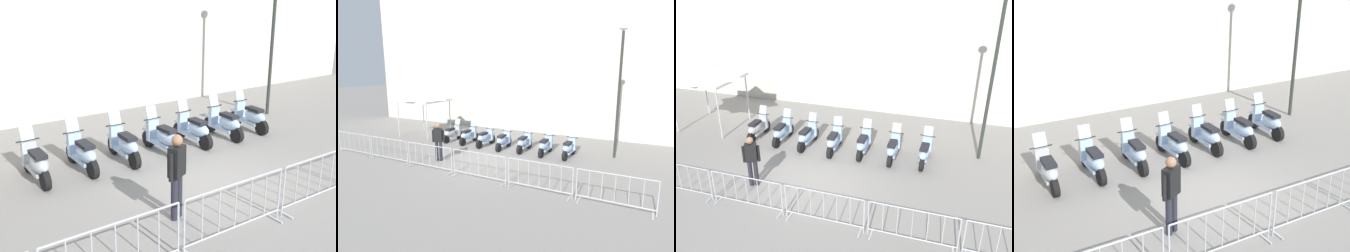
{
  "view_description": "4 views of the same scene",
  "coord_description": "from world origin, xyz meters",
  "views": [
    {
      "loc": [
        -6.2,
        -6.71,
        4.27
      ],
      "look_at": [
        -0.01,
        1.83,
        0.9
      ],
      "focal_mm": 45.21,
      "sensor_mm": 36.0,
      "label": 1
    },
    {
      "loc": [
        6.42,
        -10.65,
        4.04
      ],
      "look_at": [
        0.26,
        2.13,
        1.26
      ],
      "focal_mm": 30.34,
      "sensor_mm": 36.0,
      "label": 2
    },
    {
      "loc": [
        3.89,
        -9.42,
        6.46
      ],
      "look_at": [
        0.41,
        2.4,
        1.02
      ],
      "focal_mm": 37.83,
      "sensor_mm": 36.0,
      "label": 3
    },
    {
      "loc": [
        -5.54,
        -7.57,
        5.46
      ],
      "look_at": [
        0.23,
        2.0,
        1.03
      ],
      "focal_mm": 47.43,
      "sensor_mm": 36.0,
      "label": 4
    }
  ],
  "objects": [
    {
      "name": "ground_plane",
      "position": [
        0.0,
        0.0,
        0.0
      ],
      "size": [
        120.0,
        120.0,
        0.0
      ],
      "primitive_type": "plane",
      "color": "gray"
    },
    {
      "name": "building_facade",
      "position": [
        0.26,
        8.01,
        7.09
      ],
      "size": [
        28.06,
        3.3,
        14.18
      ],
      "primitive_type": "cube",
      "rotation": [
        0.0,
        0.0,
        -0.03
      ],
      "color": "beige",
      "rests_on": "ground"
    },
    {
      "name": "motorcycle_0",
      "position": [
        -3.35,
        2.43,
        0.45
      ],
      "size": [
        0.56,
        1.72,
        1.24
      ],
      "color": "black",
      "rests_on": "ground"
    },
    {
      "name": "motorcycle_1",
      "position": [
        -2.21,
        2.37,
        0.45
      ],
      "size": [
        0.56,
        1.72,
        1.24
      ],
      "color": "black",
      "rests_on": "ground"
    },
    {
      "name": "motorcycle_2",
      "position": [
        -1.07,
        2.27,
        0.45
      ],
      "size": [
        0.56,
        1.73,
        1.24
      ],
      "color": "black",
      "rests_on": "ground"
    },
    {
      "name": "motorcycle_3",
      "position": [
        0.07,
        2.17,
        0.45
      ],
      "size": [
        0.56,
        1.72,
        1.24
      ],
      "color": "black",
      "rests_on": "ground"
    },
    {
      "name": "motorcycle_4",
      "position": [
        1.22,
        2.24,
        0.45
      ],
      "size": [
        0.56,
        1.72,
        1.24
      ],
      "color": "black",
      "rests_on": "ground"
    },
    {
      "name": "motorcycle_5",
      "position": [
        2.35,
        2.15,
        0.45
      ],
      "size": [
        0.56,
        1.72,
        1.24
      ],
      "color": "black",
      "rests_on": "ground"
    },
    {
      "name": "motorcycle_6",
      "position": [
        3.5,
        2.19,
        0.45
      ],
      "size": [
        0.56,
        1.73,
        1.24
      ],
      "color": "black",
      "rests_on": "ground"
    },
    {
      "name": "barrier_segment_0",
      "position": [
        -6.04,
        -1.8,
        0.53
      ],
      "size": [
        2.31,
        0.51,
        1.07
      ],
      "color": "#B2B5B7",
      "rests_on": "ground"
    },
    {
      "name": "barrier_segment_1",
      "position": [
        -3.65,
        -1.87,
        0.53
      ],
      "size": [
        2.31,
        0.51,
        1.07
      ],
      "color": "#B2B5B7",
      "rests_on": "ground"
    },
    {
      "name": "barrier_segment_2",
      "position": [
        -1.26,
        -1.95,
        0.53
      ],
      "size": [
        2.31,
        0.51,
        1.07
      ],
      "color": "#B2B5B7",
      "rests_on": "ground"
    },
    {
      "name": "barrier_segment_3",
      "position": [
        1.13,
        -2.03,
        0.53
      ],
      "size": [
        2.31,
        0.51,
        1.07
      ],
      "color": "#B2B5B7",
      "rests_on": "ground"
    },
    {
      "name": "barrier_segment_4",
      "position": [
        3.52,
        -2.11,
        0.53
      ],
      "size": [
        2.31,
        0.51,
        1.07
      ],
      "color": "#B2B5B7",
      "rests_on": "ground"
    },
    {
      "name": "barrier_segment_5",
      "position": [
        5.91,
        -2.18,
        0.53
      ],
      "size": [
        2.31,
        0.51,
        1.07
      ],
      "color": "#B2B5B7",
      "rests_on": "ground"
    },
    {
      "name": "street_lamp",
      "position": [
        5.43,
        3.18,
        3.58
      ],
      "size": [
        0.36,
        0.36,
        5.95
      ],
      "color": "#2D332D",
      "rests_on": "ground"
    },
    {
      "name": "officer_near_row_end",
      "position": [
        -1.71,
        -0.8,
        0.98
      ],
      "size": [
        0.51,
        0.35,
        1.73
      ],
      "color": "#23232D",
      "rests_on": "ground"
    },
    {
      "name": "canopy_tent",
      "position": [
        -5.88,
        3.06,
        2.52
      ],
      "size": [
        2.46,
        2.46,
        2.91
      ],
      "color": "silver",
      "rests_on": "ground"
    }
  ]
}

